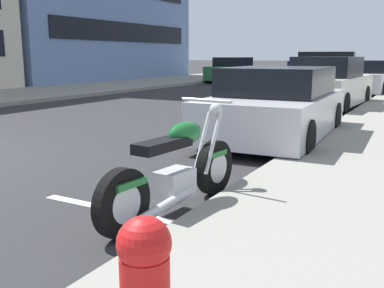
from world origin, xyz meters
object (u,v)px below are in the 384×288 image
object	(u,v)px
car_opposite_curb	(233,70)
crossing_truck	(326,64)
parked_car_across_street	(367,78)
parked_motorcycle	(176,172)
parked_car_far_down_curb	(328,85)
parked_car_near_corner	(277,106)

from	to	relation	value
car_opposite_curb	crossing_truck	bearing A→B (deg)	156.75
parked_car_across_street	parked_motorcycle	bearing A→B (deg)	-175.61
crossing_truck	parked_car_far_down_curb	bearing A→B (deg)	97.27
parked_car_far_down_curb	crossing_truck	world-z (taller)	crossing_truck
parked_car_across_street	crossing_truck	size ratio (longest dim) A/B	0.77
parked_car_far_down_curb	parked_car_across_street	world-z (taller)	parked_car_far_down_curb
parked_motorcycle	parked_car_near_corner	size ratio (longest dim) A/B	0.52
parked_car_near_corner	parked_car_far_down_curb	world-z (taller)	parked_car_far_down_curb
parked_car_across_street	car_opposite_curb	bearing A→B (deg)	61.27
parked_car_across_street	crossing_truck	xyz separation A→B (m)	(14.37, 4.79, 0.30)
car_opposite_curb	parked_car_across_street	bearing A→B (deg)	55.54
parked_motorcycle	car_opposite_curb	world-z (taller)	car_opposite_curb
parked_motorcycle	parked_car_across_street	world-z (taller)	parked_car_across_street
parked_motorcycle	crossing_truck	size ratio (longest dim) A/B	0.39
parked_car_far_down_curb	car_opposite_curb	world-z (taller)	parked_car_far_down_curb
parked_car_far_down_curb	parked_car_near_corner	bearing A→B (deg)	-174.93
parked_motorcycle	car_opposite_curb	xyz separation A→B (m)	(20.92, 8.63, 0.27)
parked_motorcycle	parked_car_near_corner	world-z (taller)	parked_car_near_corner
parked_motorcycle	crossing_truck	xyz separation A→B (m)	(30.16, 5.15, 0.53)
parked_car_across_street	parked_car_near_corner	bearing A→B (deg)	-176.99
parked_car_far_down_curb	car_opposite_curb	distance (m)	13.69
parked_motorcycle	parked_car_across_street	xyz separation A→B (m)	(15.79, 0.36, 0.23)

